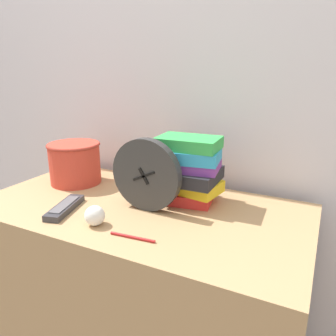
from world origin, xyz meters
TOP-DOWN VIEW (x-y plane):
  - wall_back at (0.00, 0.65)m, footprint 6.00×0.04m
  - desk at (0.00, 0.29)m, footprint 1.10×0.58m
  - desk_clock at (0.04, 0.28)m, footprint 0.24×0.03m
  - book_stack at (0.13, 0.40)m, footprint 0.22×0.19m
  - basket at (-0.35, 0.38)m, footprint 0.21×0.21m
  - tv_remote at (-0.20, 0.15)m, footprint 0.10×0.19m
  - crumpled_paper_ball at (-0.04, 0.11)m, footprint 0.06×0.06m
  - pen at (0.10, 0.09)m, footprint 0.13×0.02m

SIDE VIEW (x-z plane):
  - desk at x=0.00m, z-range 0.00..0.73m
  - pen at x=0.10m, z-range 0.73..0.74m
  - tv_remote at x=-0.20m, z-range 0.73..0.76m
  - crumpled_paper_ball at x=-0.04m, z-range 0.73..0.79m
  - basket at x=-0.35m, z-range 0.74..0.90m
  - book_stack at x=0.13m, z-range 0.73..0.96m
  - desk_clock at x=0.04m, z-range 0.73..0.97m
  - wall_back at x=0.00m, z-range 0.00..2.40m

